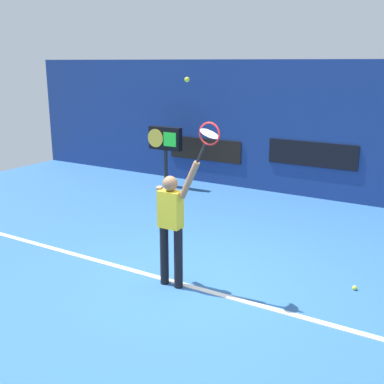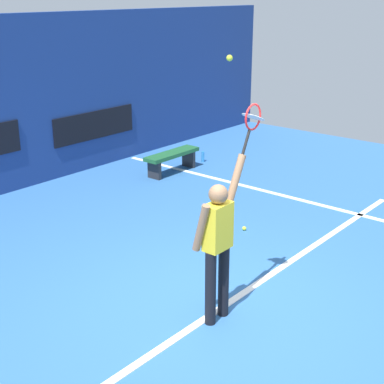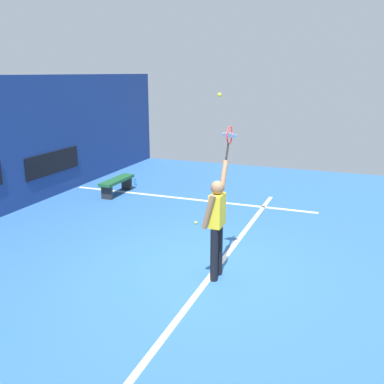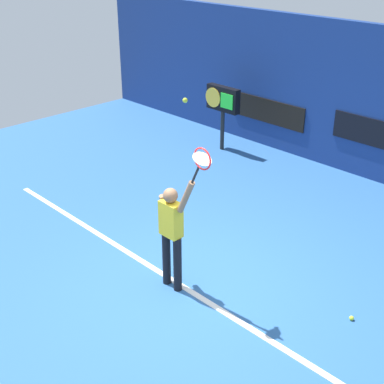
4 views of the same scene
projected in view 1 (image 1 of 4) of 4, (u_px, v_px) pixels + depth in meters
name	position (u px, v px, depth m)	size (l,w,h in m)	color
ground_plane	(192.00, 283.00, 7.32)	(18.00, 18.00, 0.00)	#2D609E
back_wall	(315.00, 130.00, 11.59)	(18.00, 0.20, 3.31)	navy
sponsor_banner_center	(312.00, 154.00, 11.64)	(2.20, 0.03, 0.60)	black
sponsor_banner_portside	(205.00, 150.00, 13.19)	(2.20, 0.03, 0.60)	black
court_baseline	(188.00, 286.00, 7.22)	(10.00, 0.10, 0.01)	white
tennis_player	(171.00, 221.00, 6.99)	(0.73, 0.31, 1.95)	black
tennis_racket	(208.00, 136.00, 6.34)	(0.42, 0.27, 0.62)	black
tennis_ball	(187.00, 80.00, 6.39)	(0.07, 0.07, 0.07)	#CCE033
scoreboard_clock	(165.00, 141.00, 12.62)	(0.96, 0.20, 1.61)	black
spare_ball	(355.00, 288.00, 7.09)	(0.07, 0.07, 0.07)	#CCE033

